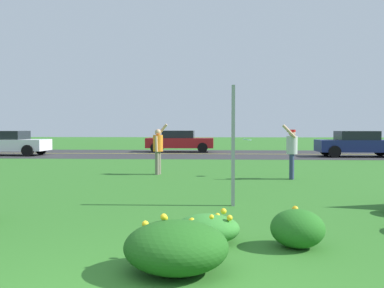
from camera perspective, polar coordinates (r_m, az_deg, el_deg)
The scene contains 13 objects.
ground_plane at distance 14.45m, azimuth 0.80°, elevation -4.15°, with size 120.00×120.00×0.00m, color #2D6B23.
highway_strip at distance 25.60m, azimuth 1.97°, elevation -1.38°, with size 120.00×9.10×0.01m, color #2D2D30.
highway_center_stripe at distance 25.60m, azimuth 1.97°, elevation -1.37°, with size 120.00×0.16×0.00m, color yellow.
daylily_clump_front_right at distance 5.83m, azimuth 2.15°, elevation -11.66°, with size 0.90×0.77×0.42m.
daylily_clump_front_center at distance 4.66m, azimuth -2.22°, elevation -14.10°, with size 1.16×1.07×0.63m.
daylily_clump_mid_left at distance 5.75m, azimuth 14.46°, elevation -11.30°, with size 0.72×0.68×0.54m.
sign_post_near_path at distance 8.44m, azimuth 5.74°, elevation -0.23°, with size 0.07×0.10×2.48m.
person_thrower_orange_shirt at distance 14.19m, azimuth -4.75°, elevation -0.45°, with size 0.50×0.52×1.76m.
person_catcher_red_cap_gray_shirt at distance 13.21m, azimuth 13.71°, elevation -0.66°, with size 0.51×0.52×1.72m.
frisbee_pale_blue at distance 13.68m, azimuth 7.70°, elevation 0.60°, with size 0.28×0.28×0.06m.
car_white_leftmost at distance 26.54m, azimuth -24.16°, elevation 0.14°, with size 4.50×2.00×1.45m.
car_red_center_left at distance 27.72m, azimuth -1.71°, elevation 0.41°, with size 4.50×2.00×1.45m.
car_navy_center_right at distance 24.80m, azimuth 22.07°, elevation 0.05°, with size 4.50×2.00×1.45m.
Camera 1 is at (0.67, -3.15, 1.59)m, focal length 38.34 mm.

